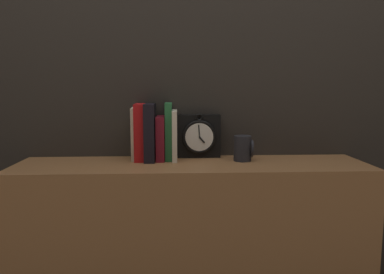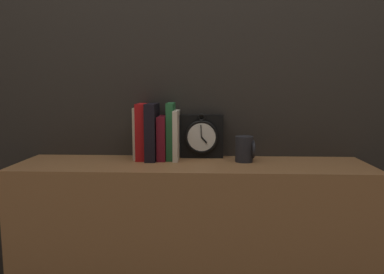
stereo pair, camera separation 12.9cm
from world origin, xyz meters
name	(u,v)px [view 1 (the left image)]	position (x,y,z in m)	size (l,w,h in m)	color
wall_back	(190,34)	(0.00, 0.19, 1.30)	(6.00, 0.05, 2.60)	#2D2823
bookshelf	(192,259)	(0.00, 0.00, 0.39)	(1.37, 0.33, 0.79)	#936038
clock	(199,136)	(0.03, 0.13, 0.88)	(0.18, 0.06, 0.19)	black
book_slot0_cream	(134,134)	(-0.23, 0.10, 0.89)	(0.01, 0.12, 0.21)	beige
book_slot1_red	(140,132)	(-0.21, 0.09, 0.90)	(0.04, 0.14, 0.23)	red
book_slot2_black	(150,132)	(-0.17, 0.08, 0.90)	(0.04, 0.16, 0.23)	black
book_slot3_maroon	(161,138)	(-0.12, 0.09, 0.87)	(0.03, 0.14, 0.18)	maroon
book_slot4_green	(169,131)	(-0.09, 0.09, 0.90)	(0.03, 0.12, 0.23)	#286F3A
book_slot5_cream	(175,135)	(-0.07, 0.08, 0.89)	(0.02, 0.15, 0.20)	beige
mug	(243,148)	(0.21, 0.04, 0.84)	(0.08, 0.07, 0.10)	#232328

